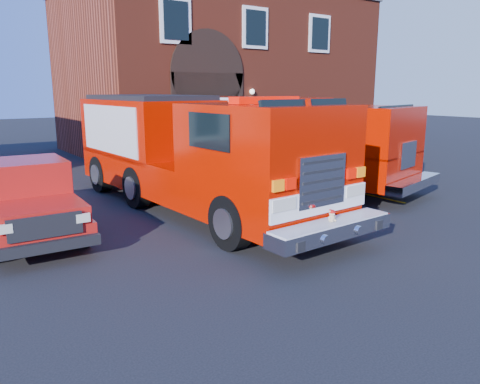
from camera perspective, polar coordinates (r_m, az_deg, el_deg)
ground at (r=10.69m, az=-3.73°, el=-5.68°), size 100.00×100.00×0.00m
parking_stripe_near at (r=15.60m, az=15.03°, el=-0.25°), size 0.12×3.00×0.01m
parking_stripe_mid at (r=17.62m, az=7.56°, el=1.50°), size 0.12×3.00×0.01m
parking_stripe_far at (r=19.89m, az=1.70°, el=2.86°), size 0.12×3.00×0.01m
fire_station at (r=26.80m, az=-3.09°, el=14.44°), size 15.20×10.20×8.45m
fire_engine at (r=13.05m, az=-5.95°, el=4.97°), size 3.27×10.37×3.16m
pickup_truck at (r=11.97m, az=-24.87°, el=-0.70°), size 2.18×5.48×1.77m
secondary_truck at (r=16.70m, az=5.24°, el=6.66°), size 5.05×9.74×3.02m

